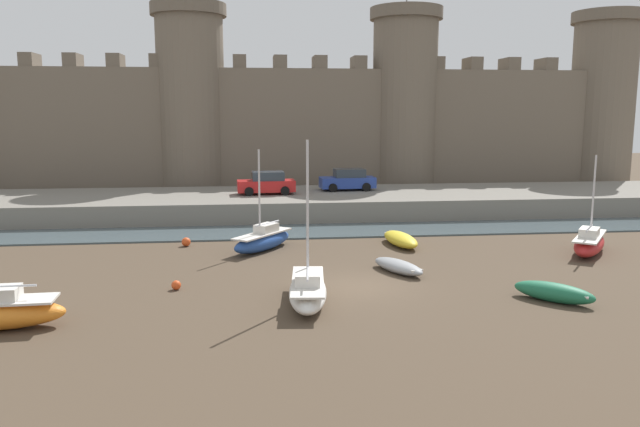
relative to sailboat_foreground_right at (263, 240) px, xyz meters
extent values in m
plane|color=#4C3D2D|center=(3.80, -7.42, -0.57)|extent=(160.00, 160.00, 0.00)
cube|color=#47565B|center=(3.80, 4.84, -0.52)|extent=(80.00, 4.50, 0.10)
cube|color=slate|center=(3.80, 12.09, 0.17)|extent=(67.37, 10.00, 1.47)
cube|color=#706354|center=(3.80, 21.73, 4.90)|extent=(55.37, 2.80, 10.92)
cylinder|color=#706354|center=(-5.43, 21.73, 7.01)|extent=(5.58, 5.58, 15.15)
cylinder|color=#675B4D|center=(-5.43, 21.73, 15.08)|extent=(6.25, 6.25, 1.00)
cylinder|color=#706354|center=(13.03, 21.73, 7.01)|extent=(5.58, 5.58, 15.15)
cylinder|color=#675B4D|center=(13.03, 21.73, 15.08)|extent=(6.25, 6.25, 1.00)
cylinder|color=#706354|center=(31.48, 21.73, 7.01)|extent=(5.58, 5.58, 15.15)
cylinder|color=#675B4D|center=(31.48, 21.73, 15.08)|extent=(6.25, 6.25, 1.00)
cube|color=#6A5E4F|center=(-18.28, 21.73, 10.91)|extent=(1.10, 2.52, 1.10)
cube|color=#6A5E4F|center=(-14.88, 21.73, 10.91)|extent=(1.10, 2.52, 1.10)
cube|color=#6A5E4F|center=(-11.48, 21.73, 10.91)|extent=(1.10, 2.52, 1.10)
cube|color=#6A5E4F|center=(-8.09, 21.73, 10.91)|extent=(1.10, 2.52, 1.10)
cube|color=#6A5E4F|center=(-1.30, 21.73, 10.91)|extent=(1.10, 2.52, 1.10)
cube|color=#6A5E4F|center=(2.10, 21.73, 10.91)|extent=(1.10, 2.52, 1.10)
cube|color=#6A5E4F|center=(5.50, 21.73, 10.91)|extent=(1.10, 2.52, 1.10)
cube|color=#6A5E4F|center=(8.89, 21.73, 10.91)|extent=(1.10, 2.52, 1.10)
cube|color=#6A5E4F|center=(15.68, 21.73, 10.91)|extent=(1.10, 2.52, 1.10)
cube|color=#6A5E4F|center=(19.08, 21.73, 10.91)|extent=(1.10, 2.52, 1.10)
cube|color=#6A5E4F|center=(22.48, 21.73, 10.91)|extent=(1.10, 2.52, 1.10)
cube|color=#6A5E4F|center=(25.87, 21.73, 10.91)|extent=(1.10, 2.52, 1.10)
ellipsoid|color=#234793|center=(-0.02, -0.02, -0.10)|extent=(3.79, 4.44, 0.94)
cube|color=silver|center=(-0.02, -0.02, 0.34)|extent=(3.30, 3.88, 0.08)
cube|color=silver|center=(0.20, 0.26, 0.60)|extent=(1.42, 1.52, 0.44)
cylinder|color=silver|center=(-0.16, -0.20, 2.60)|extent=(0.10, 0.10, 4.45)
cylinder|color=silver|center=(0.27, 0.35, 0.83)|extent=(1.33, 1.71, 0.08)
ellipsoid|color=red|center=(16.91, -2.72, -0.08)|extent=(4.03, 4.75, 0.98)
cube|color=silver|center=(16.91, -2.72, 0.37)|extent=(3.52, 4.15, 0.08)
cube|color=silver|center=(16.69, -3.02, 0.63)|extent=(1.53, 1.63, 0.44)
cylinder|color=silver|center=(17.06, -2.52, 2.49)|extent=(0.10, 0.10, 4.16)
cylinder|color=silver|center=(16.62, -3.12, 0.86)|extent=(1.40, 1.82, 0.08)
cylinder|color=silver|center=(-9.09, -11.29, 0.93)|extent=(2.33, 0.18, 0.08)
ellipsoid|color=#1E6B47|center=(11.06, -10.45, -0.19)|extent=(2.88, 2.93, 0.75)
ellipsoid|color=#339266|center=(11.06, -10.45, -0.13)|extent=(2.34, 2.37, 0.41)
cube|color=beige|center=(10.90, -10.28, -0.09)|extent=(0.72, 0.71, 0.06)
cube|color=beige|center=(11.92, -11.33, -0.11)|extent=(0.57, 0.57, 0.08)
ellipsoid|color=yellow|center=(7.59, 0.29, -0.21)|extent=(1.80, 3.89, 0.72)
ellipsoid|color=#F2F246|center=(7.59, 0.29, -0.15)|extent=(1.42, 3.18, 0.40)
cube|color=beige|center=(7.63, 0.02, -0.11)|extent=(1.11, 0.35, 0.06)
cube|color=beige|center=(7.38, 1.74, -0.13)|extent=(0.74, 0.38, 0.08)
ellipsoid|color=gray|center=(6.08, -5.40, -0.27)|extent=(2.34, 3.37, 0.58)
ellipsoid|color=silver|center=(6.08, -5.40, -0.21)|extent=(1.88, 2.74, 0.32)
cube|color=beige|center=(5.98, -5.18, -0.17)|extent=(0.90, 0.57, 0.06)
cube|color=beige|center=(6.62, -6.53, -0.19)|extent=(0.65, 0.50, 0.08)
ellipsoid|color=silver|center=(1.51, -9.56, -0.12)|extent=(1.94, 5.19, 0.90)
cube|color=silver|center=(1.51, -9.56, 0.29)|extent=(1.67, 4.57, 0.08)
cube|color=silver|center=(1.47, -9.94, 0.55)|extent=(1.08, 1.51, 0.44)
cylinder|color=silver|center=(1.53, -9.31, 3.03)|extent=(0.10, 0.10, 5.39)
cylinder|color=silver|center=(1.46, -10.07, 0.78)|extent=(0.31, 2.28, 0.08)
sphere|color=#E04C1E|center=(-4.19, 1.48, -0.32)|extent=(0.49, 0.49, 0.49)
sphere|color=#E04C1E|center=(-3.77, -7.13, -0.37)|extent=(0.40, 0.40, 0.40)
cube|color=red|center=(0.52, 11.93, 1.50)|extent=(4.19, 1.92, 0.80)
cube|color=#2D3842|center=(0.67, 11.94, 2.20)|extent=(2.33, 1.62, 0.64)
cylinder|color=black|center=(-0.70, 11.01, 1.22)|extent=(0.65, 0.21, 0.64)
cylinder|color=black|center=(-0.79, 12.71, 1.22)|extent=(0.65, 0.21, 0.64)
cylinder|color=black|center=(1.84, 11.15, 1.22)|extent=(0.65, 0.21, 0.64)
cylinder|color=black|center=(1.75, 12.84, 1.22)|extent=(0.65, 0.21, 0.64)
cube|color=#263F99|center=(6.68, 13.47, 1.50)|extent=(4.19, 1.92, 0.80)
cube|color=#2D3842|center=(6.83, 13.48, 2.20)|extent=(2.33, 1.62, 0.64)
cylinder|color=black|center=(5.46, 12.55, 1.22)|extent=(0.65, 0.21, 0.64)
cylinder|color=black|center=(5.37, 14.25, 1.22)|extent=(0.65, 0.21, 0.64)
cylinder|color=black|center=(8.00, 12.69, 1.22)|extent=(0.65, 0.21, 0.64)
cylinder|color=black|center=(7.91, 14.39, 1.22)|extent=(0.65, 0.21, 0.64)
camera|label=1|loc=(-0.65, -32.73, 6.76)|focal=35.00mm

